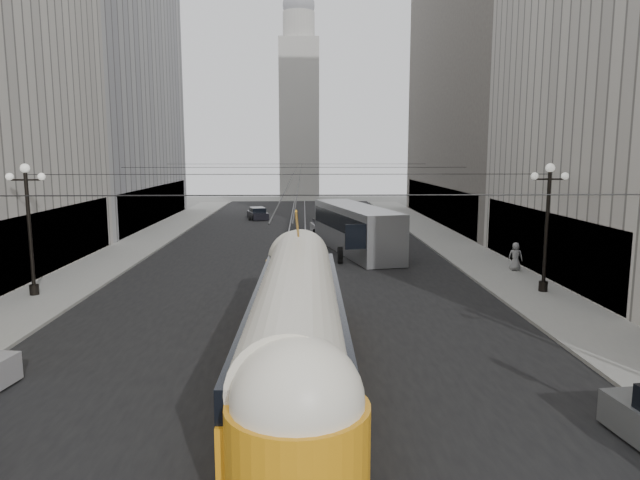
{
  "coord_description": "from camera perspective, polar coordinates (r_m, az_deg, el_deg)",
  "views": [
    {
      "loc": [
        0.59,
        -9.56,
        6.98
      ],
      "look_at": [
        1.26,
        13.67,
        3.45
      ],
      "focal_mm": 32.0,
      "sensor_mm": 36.0,
      "label": 1
    }
  ],
  "objects": [
    {
      "name": "road",
      "position": [
        42.64,
        -2.44,
        -0.8
      ],
      "size": [
        20.0,
        85.0,
        0.02
      ],
      "primitive_type": "cube",
      "color": "black",
      "rests_on": "ground"
    },
    {
      "name": "city_bus",
      "position": [
        40.73,
        3.55,
        1.32
      ],
      "size": [
        5.51,
        13.42,
        3.31
      ],
      "color": "gray",
      "rests_on": "ground"
    },
    {
      "name": "rail_right",
      "position": [
        42.63,
        -1.43,
        -0.8
      ],
      "size": [
        0.12,
        85.0,
        0.04
      ],
      "primitive_type": "cube",
      "color": "gray",
      "rests_on": "ground"
    },
    {
      "name": "building_right_far",
      "position": [
        61.46,
        17.55,
        16.97
      ],
      "size": [
        12.6,
        32.6,
        32.6
      ],
      "color": "#514C47",
      "rests_on": "ground"
    },
    {
      "name": "sedan_dark_far",
      "position": [
        61.83,
        -6.26,
        2.62
      ],
      "size": [
        2.65,
        4.29,
        1.26
      ],
      "color": "black",
      "rests_on": "ground"
    },
    {
      "name": "lamppost_right_mid",
      "position": [
        30.24,
        21.76,
        1.87
      ],
      "size": [
        1.86,
        0.44,
        6.37
      ],
      "color": "black",
      "rests_on": "sidewalk_right"
    },
    {
      "name": "streetcar",
      "position": [
        17.89,
        -2.3,
        -8.08
      ],
      "size": [
        2.9,
        17.15,
        3.76
      ],
      "color": "orange",
      "rests_on": "ground"
    },
    {
      "name": "sidewalk_left",
      "position": [
        47.77,
        -16.93,
        -0.06
      ],
      "size": [
        4.0,
        72.0,
        0.15
      ],
      "primitive_type": "cube",
      "color": "gray",
      "rests_on": "ground"
    },
    {
      "name": "building_left_far",
      "position": [
        61.57,
        -21.96,
        14.86
      ],
      "size": [
        12.6,
        28.6,
        28.6
      ],
      "color": "#999999",
      "rests_on": "ground"
    },
    {
      "name": "pedestrian_sidewalk_right",
      "position": [
        35.52,
        18.97,
        -1.56
      ],
      "size": [
        0.93,
        0.71,
        1.67
      ],
      "primitive_type": "imported",
      "rotation": [
        0.0,
        0.0,
        2.85
      ],
      "color": "gray",
      "rests_on": "sidewalk_right"
    },
    {
      "name": "lamppost_left_mid",
      "position": [
        30.72,
        -27.09,
        1.63
      ],
      "size": [
        1.86,
        0.44,
        6.37
      ],
      "color": "black",
      "rests_on": "sidewalk_left"
    },
    {
      "name": "pedestrian_crossing_b",
      "position": [
        15.49,
        -4.26,
        -14.77
      ],
      "size": [
        0.67,
        0.84,
        1.66
      ],
      "primitive_type": "imported",
      "rotation": [
        0.0,
        0.0,
        -1.52
      ],
      "color": "beige",
      "rests_on": "ground"
    },
    {
      "name": "sedan_white_far",
      "position": [
        50.34,
        0.24,
        1.31
      ],
      "size": [
        2.18,
        4.19,
        1.26
      ],
      "color": "#BBBBBB",
      "rests_on": "ground"
    },
    {
      "name": "distant_tower",
      "position": [
        89.92,
        -2.1,
        13.72
      ],
      "size": [
        6.0,
        6.0,
        31.36
      ],
      "color": "#B2AFA8",
      "rests_on": "ground"
    },
    {
      "name": "sidewalk_right",
      "position": [
        47.47,
        12.26,
        0.06
      ],
      "size": [
        4.0,
        72.0,
        0.15
      ],
      "primitive_type": "cube",
      "color": "gray",
      "rests_on": "ground"
    },
    {
      "name": "catenary",
      "position": [
        41.07,
        -2.34,
        7.09
      ],
      "size": [
        25.0,
        72.0,
        0.23
      ],
      "color": "black",
      "rests_on": "ground"
    },
    {
      "name": "rail_left",
      "position": [
        42.65,
        -3.44,
        -0.81
      ],
      "size": [
        0.12,
        85.0,
        0.04
      ],
      "primitive_type": "cube",
      "color": "gray",
      "rests_on": "ground"
    }
  ]
}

